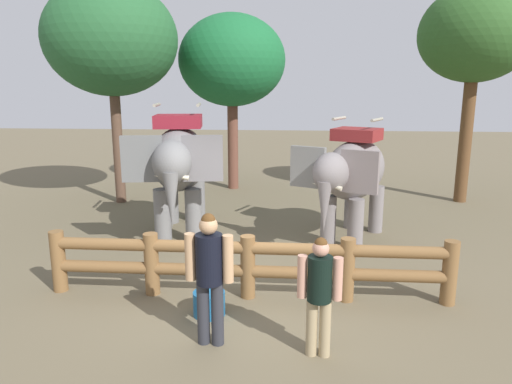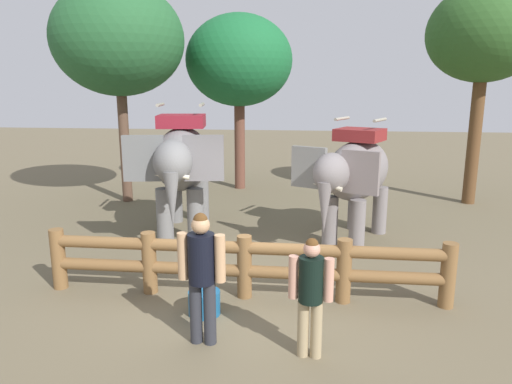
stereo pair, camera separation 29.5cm
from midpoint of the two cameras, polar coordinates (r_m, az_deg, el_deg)
ground_plane at (r=8.10m, az=-1.97°, el=-12.18°), size 60.00×60.00×0.00m
log_fence at (r=7.76m, az=-2.10°, el=-8.49°), size 6.64×0.25×1.05m
elephant_near_left at (r=10.87m, az=-10.06°, el=3.48°), size 2.03×3.58×3.03m
elephant_center at (r=10.50m, az=10.74°, el=2.22°), size 2.48×3.22×2.74m
tourist_woman_in_black at (r=6.07m, az=6.27°, el=-11.53°), size 0.56×0.34×1.59m
tourist_man_in_blue at (r=6.29m, az=-7.01°, el=-9.34°), size 0.64×0.38×1.82m
tree_far_left at (r=15.16m, az=24.46°, el=16.79°), size 3.15×3.15×6.17m
tree_back_center at (r=15.79m, az=-3.47°, el=15.48°), size 3.44×3.44×5.67m
tree_far_right at (r=14.46m, az=-17.69°, el=17.12°), size 3.71×3.71×6.26m
feed_bucket at (r=7.39m, az=-6.85°, el=-13.21°), size 0.48×0.48×0.37m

